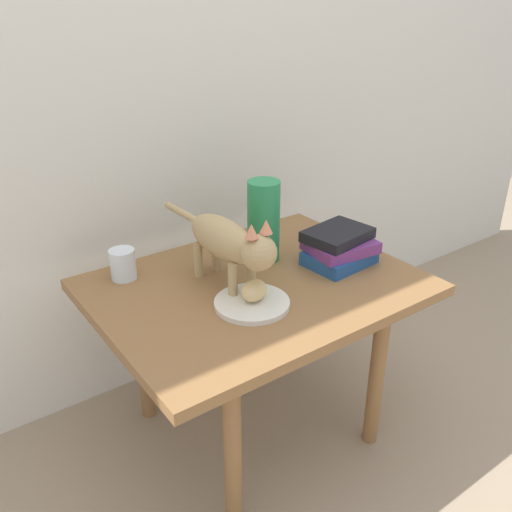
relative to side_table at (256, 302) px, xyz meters
The scene contains 9 objects.
ground_plane 0.45m from the side_table, ahead, with size 6.00×6.00×0.00m, color gray.
back_panel 0.79m from the side_table, 90.00° to the left, with size 4.00×0.04×2.20m, color silver.
side_table is the anchor object (origin of this frame).
plate 0.14m from the side_table, 130.68° to the right, with size 0.19×0.19×0.01m, color silver.
bread_roll 0.15m from the side_table, 128.22° to the right, with size 0.08×0.06×0.05m, color #E0BC7A.
cat 0.21m from the side_table, 164.89° to the left, with size 0.10×0.48×0.23m.
book_stack 0.29m from the side_table, ahead, with size 0.20×0.17×0.10m.
green_vase 0.24m from the side_table, 45.85° to the left, with size 0.09×0.09×0.24m, color #288C51.
candle_jar 0.38m from the side_table, 140.03° to the left, with size 0.07×0.07×0.08m.
Camera 1 is at (-0.76, -1.05, 1.22)m, focal length 38.20 mm.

